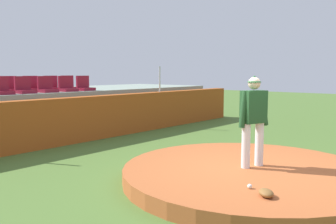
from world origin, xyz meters
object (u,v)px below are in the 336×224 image
Objects in this scene: baseball at (250,186)px; stadium_chair_1 at (24,88)px; stadium_chair_2 at (47,87)px; stadium_chair_8 at (52,86)px; fielding_glove at (266,193)px; stadium_chair_0 at (2,89)px; stadium_chair_6 at (10,87)px; stadium_chair_9 at (69,85)px; pitcher at (253,114)px; stadium_chair_7 at (32,86)px; stadium_chair_4 at (85,86)px; stadium_chair_3 at (67,87)px.

stadium_chair_1 reaches higher than baseball.
stadium_chair_8 is (0.73, 0.87, 0.00)m from stadium_chair_2.
stadium_chair_0 is at bearing 46.90° from fielding_glove.
stadium_chair_6 is 1.45m from stadium_chair_8.
stadium_chair_2 reaches higher than fielding_glove.
stadium_chair_2 is at bearing 81.63° from baseball.
stadium_chair_0 is 2.95m from stadium_chair_9.
baseball is at bearing 92.29° from stadium_chair_0.
fielding_glove is at bearing 72.94° from stadium_chair_9.
stadium_chair_2 is 1.14m from stadium_chair_6.
stadium_chair_2 is 1.00× the size of stadium_chair_6.
stadium_chair_0 is 1.40m from stadium_chair_2.
pitcher reaches higher than stadium_chair_1.
pitcher is 1.64m from baseball.
pitcher is 23.13× the size of baseball.
stadium_chair_1 is at bearing 51.11° from stadium_chair_7.
pitcher is 3.42× the size of stadium_chair_2.
pitcher reaches higher than baseball.
pitcher reaches higher than stadium_chair_9.
stadium_chair_0 is at bearing 121.53° from pitcher.
pitcher is 7.90m from stadium_chair_9.
stadium_chair_6 is 1.00× the size of stadium_chair_9.
stadium_chair_9 is at bearing 99.71° from pitcher.
pitcher is at bearing 80.52° from stadium_chair_9.
stadium_chair_8 is at bearing -157.07° from stadium_chair_0.
stadium_chair_9 is at bearing -179.78° from stadium_chair_6.
stadium_chair_1 is at bearing 87.05° from baseball.
stadium_chair_2 is (-0.10, 6.89, 0.32)m from pitcher.
stadium_chair_2 is at bearing -0.01° from stadium_chair_4.
stadium_chair_4 and stadium_chair_6 have the same top height.
fielding_glove is 8.81m from stadium_chair_6.
stadium_chair_9 is (-0.00, 0.90, 0.00)m from stadium_chair_4.
fielding_glove is 0.60× the size of stadium_chair_9.
fielding_glove is 7.88m from stadium_chair_0.
stadium_chair_4 is 1.66m from stadium_chair_7.
stadium_chair_4 is (2.80, 0.03, 0.00)m from stadium_chair_0.
pitcher is at bearing -10.07° from fielding_glove.
stadium_chair_2 and stadium_chair_8 have the same top height.
stadium_chair_3 is at bearing 179.46° from stadium_chair_2.
stadium_chair_6 is at bearing -126.30° from stadium_chair_0.
fielding_glove is 9.00m from stadium_chair_8.
stadium_chair_0 and stadium_chair_9 have the same top height.
stadium_chair_0 is 1.00× the size of stadium_chair_9.
stadium_chair_4 is at bearing 27.06° from fielding_glove.
baseball is 0.25× the size of fielding_glove.
stadium_chair_0 and stadium_chair_6 have the same top height.
stadium_chair_2 is 0.93m from stadium_chair_7.
stadium_chair_4 is at bearing -179.35° from stadium_chair_0.
stadium_chair_2 is 1.00× the size of stadium_chair_3.
stadium_chair_6 is (0.68, 0.92, 0.00)m from stadium_chair_0.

